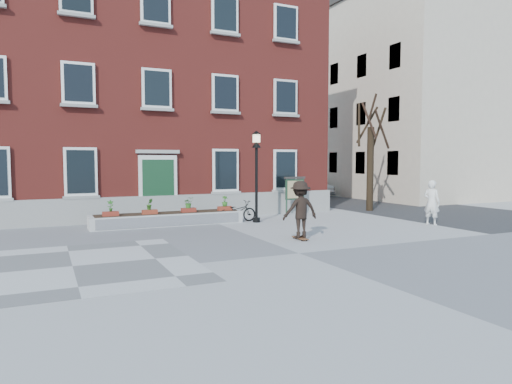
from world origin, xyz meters
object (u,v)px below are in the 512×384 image
notice_board (295,189)px  skateboarder (300,209)px  parked_car (311,187)px  bicycle (237,211)px  bystander (432,203)px  lamp_post (256,163)px

notice_board → skateboarder: bearing=-118.3°
skateboarder → parked_car: bearing=57.0°
bicycle → bystander: bearing=-124.3°
lamp_post → bystander: bearing=-31.5°
lamp_post → notice_board: bearing=29.5°
lamp_post → skateboarder: bearing=-96.3°
skateboarder → bicycle: bearing=92.6°
bicycle → notice_board: size_ratio=0.94×
bicycle → lamp_post: lamp_post is taller
bystander → skateboarder: skateboarder is taller
skateboarder → notice_board: bearing=61.7°
bystander → notice_board: bearing=14.6°
parked_car → bystander: bystander is taller
parked_car → skateboarder: size_ratio=2.01×
bicycle → parked_car: bearing=-46.8°
bystander → notice_board: (-3.40, 5.39, 0.33)m
bystander → lamp_post: lamp_post is taller
lamp_post → notice_board: lamp_post is taller
parked_car → bystander: bearing=-110.7°
lamp_post → skateboarder: 4.81m
bicycle → skateboarder: skateboarder is taller
notice_board → skateboarder: (-3.30, -6.13, -0.24)m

